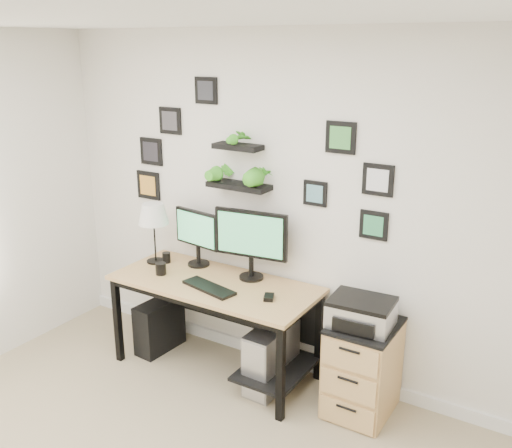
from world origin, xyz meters
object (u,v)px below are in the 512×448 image
Objects in this scene: mug at (161,269)px; pc_tower_grey at (271,358)px; monitor_left at (197,234)px; pc_tower_black at (160,325)px; table_lamp at (153,215)px; file_cabinet at (362,368)px; printer at (361,312)px; monitor_right at (251,239)px; desk at (221,296)px.

mug is 0.19× the size of pc_tower_grey.
pc_tower_black is (-0.28, -0.20, -0.80)m from monitor_left.
mug is 1.10m from pc_tower_grey.
table_lamp is at bearing -160.29° from monitor_left.
file_cabinet is 1.54× the size of printer.
mug is 0.22× the size of pc_tower_black.
monitor_left is 1.06× the size of printer.
monitor_right reaches higher than pc_tower_black.
monitor_right reaches higher than pc_tower_grey.
desk is at bearing 6.27° from pc_tower_black.
mug is 0.14× the size of file_cabinet.
file_cabinet is at bearing 2.91° from desk.
pc_tower_grey is (0.46, -0.02, -0.38)m from desk.
file_cabinet is (0.98, -0.11, -0.74)m from monitor_right.
printer reaches higher than mug.
mug is (-0.13, -0.31, -0.22)m from monitor_left.
table_lamp reaches higher than pc_tower_black.
table_lamp is 0.94m from pc_tower_black.
printer is (1.60, 0.16, -0.03)m from mug.
table_lamp is (-0.34, -0.12, 0.13)m from monitor_left.
pc_tower_black is at bearing -48.50° from table_lamp.
monitor_left is 1.65m from file_cabinet.
printer reaches higher than file_cabinet.
pc_tower_black is at bearing -177.71° from desk.
monitor_right is 1.36× the size of pc_tower_black.
monitor_left reaches higher than mug.
printer is at bearing 5.73° from mug.
monitor_left is at bearing 166.11° from pc_tower_grey.
desk is 16.93× the size of mug.
mug reaches higher than pc_tower_black.
pc_tower_black is at bearing -177.31° from file_cabinet.
monitor_left is at bearing 178.72° from monitor_right.
monitor_right reaches higher than mug.
printer is (1.81, -0.02, -0.39)m from table_lamp.
table_lamp is (-0.86, -0.11, 0.08)m from monitor_right.
mug is at bearing -32.38° from pc_tower_black.
monitor_right is (0.17, 0.17, 0.45)m from desk.
file_cabinet reaches higher than pc_tower_black.
pc_tower_black is (-0.79, -0.19, -0.86)m from monitor_right.
monitor_left is 0.93× the size of pc_tower_grey.
monitor_right reaches higher than monitor_left.
printer is (1.12, 0.03, 0.14)m from desk.
monitor_left reaches higher than printer.
mug is at bearing -173.38° from file_cabinet.
printer is at bearing -0.72° from table_lamp.
monitor_left is 0.87m from pc_tower_black.
desk is at bearing -4.40° from table_lamp.
mug is 0.61m from pc_tower_black.
pc_tower_black is (-0.14, 0.11, -0.58)m from mug.
monitor_left is 1.07× the size of pc_tower_black.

